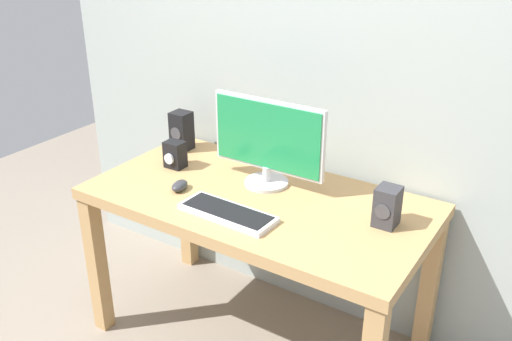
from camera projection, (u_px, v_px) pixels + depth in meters
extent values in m
plane|color=gray|center=(258.00, 337.00, 2.77)|extent=(6.00, 6.00, 0.00)
cube|color=#9EA8A3|center=(311.00, 11.00, 2.46)|extent=(2.91, 0.04, 3.00)
cube|color=tan|center=(258.00, 202.00, 2.45)|extent=(1.48, 0.77, 0.05)
cube|color=tan|center=(97.00, 265.00, 2.70)|extent=(0.07, 0.07, 0.73)
cube|color=tan|center=(187.00, 207.00, 3.22)|extent=(0.07, 0.07, 0.73)
cube|color=tan|center=(429.00, 288.00, 2.54)|extent=(0.07, 0.07, 0.73)
cylinder|color=silver|center=(267.00, 182.00, 2.55)|extent=(0.20, 0.20, 0.02)
cylinder|color=silver|center=(267.00, 174.00, 2.53)|extent=(0.04, 0.04, 0.07)
cube|color=silver|center=(268.00, 135.00, 2.46)|extent=(0.55, 0.02, 0.32)
cube|color=#1E8C4C|center=(267.00, 136.00, 2.45)|extent=(0.52, 0.01, 0.30)
cube|color=silver|center=(228.00, 213.00, 2.28)|extent=(0.42, 0.16, 0.02)
cube|color=black|center=(228.00, 210.00, 2.28)|extent=(0.38, 0.14, 0.00)
ellipsoid|color=#333338|center=(180.00, 186.00, 2.49)|extent=(0.08, 0.11, 0.04)
cube|color=#333338|center=(387.00, 207.00, 2.19)|extent=(0.09, 0.10, 0.16)
cylinder|color=#3F3F44|center=(382.00, 212.00, 2.15)|extent=(0.06, 0.00, 0.06)
cube|color=black|center=(182.00, 131.00, 2.88)|extent=(0.10, 0.09, 0.20)
cylinder|color=#3F3F44|center=(176.00, 134.00, 2.85)|extent=(0.06, 0.00, 0.06)
cube|color=black|center=(175.00, 154.00, 2.69)|extent=(0.09, 0.07, 0.13)
cylinder|color=silver|center=(169.00, 159.00, 2.66)|extent=(0.05, 0.01, 0.05)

